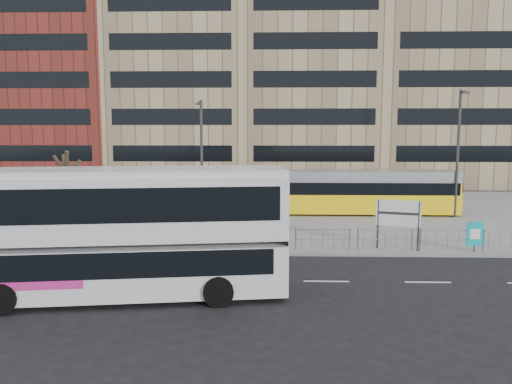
{
  "coord_description": "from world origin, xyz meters",
  "views": [
    {
      "loc": [
        -0.23,
        -23.26,
        6.01
      ],
      "look_at": [
        -1.09,
        6.0,
        2.31
      ],
      "focal_mm": 35.0,
      "sensor_mm": 36.0,
      "label": 1
    }
  ],
  "objects_px": {
    "station_sign": "(398,216)",
    "traffic_light_west": "(86,205)",
    "bare_tree": "(65,149)",
    "ad_panel": "(475,234)",
    "lamp_post_west": "(201,154)",
    "tram": "(271,192)",
    "lamp_post_east": "(458,148)",
    "pedestrian": "(280,210)",
    "double_decker_bus": "(121,229)"
  },
  "relations": [
    {
      "from": "bare_tree",
      "to": "station_sign",
      "type": "bearing_deg",
      "value": -10.89
    },
    {
      "from": "pedestrian",
      "to": "bare_tree",
      "type": "distance_m",
      "value": 13.03
    },
    {
      "from": "tram",
      "to": "lamp_post_east",
      "type": "relative_size",
      "value": 3.03
    },
    {
      "from": "station_sign",
      "to": "traffic_light_west",
      "type": "distance_m",
      "value": 15.74
    },
    {
      "from": "tram",
      "to": "lamp_post_east",
      "type": "height_order",
      "value": "lamp_post_east"
    },
    {
      "from": "traffic_light_west",
      "to": "bare_tree",
      "type": "distance_m",
      "value": 4.15
    },
    {
      "from": "tram",
      "to": "ad_panel",
      "type": "relative_size",
      "value": 17.41
    },
    {
      "from": "ad_panel",
      "to": "bare_tree",
      "type": "xyz_separation_m",
      "value": [
        -21.2,
        3.79,
        3.92
      ]
    },
    {
      "from": "ad_panel",
      "to": "pedestrian",
      "type": "distance_m",
      "value": 11.47
    },
    {
      "from": "ad_panel",
      "to": "lamp_post_east",
      "type": "xyz_separation_m",
      "value": [
        2.56,
        9.56,
        3.73
      ]
    },
    {
      "from": "station_sign",
      "to": "lamp_post_west",
      "type": "distance_m",
      "value": 13.9
    },
    {
      "from": "traffic_light_west",
      "to": "bare_tree",
      "type": "xyz_separation_m",
      "value": [
        -1.94,
        2.36,
        2.8
      ]
    },
    {
      "from": "tram",
      "to": "pedestrian",
      "type": "height_order",
      "value": "tram"
    },
    {
      "from": "station_sign",
      "to": "ad_panel",
      "type": "distance_m",
      "value": 3.68
    },
    {
      "from": "ad_panel",
      "to": "bare_tree",
      "type": "bearing_deg",
      "value": 164.33
    },
    {
      "from": "tram",
      "to": "lamp_post_west",
      "type": "distance_m",
      "value": 5.64
    },
    {
      "from": "station_sign",
      "to": "pedestrian",
      "type": "relative_size",
      "value": 1.42
    },
    {
      "from": "tram",
      "to": "lamp_post_west",
      "type": "bearing_deg",
      "value": -156.56
    },
    {
      "from": "tram",
      "to": "bare_tree",
      "type": "height_order",
      "value": "bare_tree"
    },
    {
      "from": "double_decker_bus",
      "to": "lamp_post_east",
      "type": "xyz_separation_m",
      "value": [
        17.62,
        16.04,
        2.24
      ]
    },
    {
      "from": "tram",
      "to": "bare_tree",
      "type": "bearing_deg",
      "value": -148.4
    },
    {
      "from": "ad_panel",
      "to": "pedestrian",
      "type": "xyz_separation_m",
      "value": [
        -9.17,
        6.89,
        0.0
      ]
    },
    {
      "from": "bare_tree",
      "to": "lamp_post_west",
      "type": "bearing_deg",
      "value": 36.2
    },
    {
      "from": "station_sign",
      "to": "traffic_light_west",
      "type": "relative_size",
      "value": 0.79
    },
    {
      "from": "tram",
      "to": "traffic_light_west",
      "type": "bearing_deg",
      "value": -135.28
    },
    {
      "from": "station_sign",
      "to": "traffic_light_west",
      "type": "height_order",
      "value": "traffic_light_west"
    },
    {
      "from": "tram",
      "to": "lamp_post_east",
      "type": "bearing_deg",
      "value": -5.64
    },
    {
      "from": "traffic_light_west",
      "to": "tram",
      "type": "bearing_deg",
      "value": 21.45
    },
    {
      "from": "double_decker_bus",
      "to": "ad_panel",
      "type": "xyz_separation_m",
      "value": [
        15.06,
        6.48,
        -1.5
      ]
    },
    {
      "from": "double_decker_bus",
      "to": "station_sign",
      "type": "xyz_separation_m",
      "value": [
        11.5,
        6.88,
        -0.67
      ]
    },
    {
      "from": "lamp_post_west",
      "to": "bare_tree",
      "type": "relative_size",
      "value": 1.15
    },
    {
      "from": "pedestrian",
      "to": "traffic_light_west",
      "type": "relative_size",
      "value": 0.56
    },
    {
      "from": "station_sign",
      "to": "ad_panel",
      "type": "xyz_separation_m",
      "value": [
        3.56,
        -0.4,
        -0.83
      ]
    },
    {
      "from": "lamp_post_west",
      "to": "tram",
      "type": "bearing_deg",
      "value": 23.34
    },
    {
      "from": "station_sign",
      "to": "double_decker_bus",
      "type": "bearing_deg",
      "value": -132.29
    },
    {
      "from": "pedestrian",
      "to": "lamp_post_east",
      "type": "bearing_deg",
      "value": -63.51
    },
    {
      "from": "bare_tree",
      "to": "ad_panel",
      "type": "bearing_deg",
      "value": -10.15
    },
    {
      "from": "ad_panel",
      "to": "bare_tree",
      "type": "height_order",
      "value": "bare_tree"
    },
    {
      "from": "lamp_post_west",
      "to": "bare_tree",
      "type": "height_order",
      "value": "lamp_post_west"
    },
    {
      "from": "lamp_post_west",
      "to": "bare_tree",
      "type": "xyz_separation_m",
      "value": [
        -6.9,
        -5.05,
        0.55
      ]
    },
    {
      "from": "pedestrian",
      "to": "lamp_post_east",
      "type": "relative_size",
      "value": 0.2
    },
    {
      "from": "lamp_post_east",
      "to": "bare_tree",
      "type": "height_order",
      "value": "lamp_post_east"
    },
    {
      "from": "tram",
      "to": "lamp_post_west",
      "type": "relative_size",
      "value": 3.31
    },
    {
      "from": "ad_panel",
      "to": "lamp_post_west",
      "type": "height_order",
      "value": "lamp_post_west"
    },
    {
      "from": "double_decker_bus",
      "to": "ad_panel",
      "type": "bearing_deg",
      "value": 15.43
    },
    {
      "from": "station_sign",
      "to": "bare_tree",
      "type": "height_order",
      "value": "bare_tree"
    },
    {
      "from": "ad_panel",
      "to": "lamp_post_west",
      "type": "distance_m",
      "value": 17.15
    },
    {
      "from": "pedestrian",
      "to": "lamp_post_west",
      "type": "height_order",
      "value": "lamp_post_west"
    },
    {
      "from": "double_decker_bus",
      "to": "tram",
      "type": "bearing_deg",
      "value": 65.13
    },
    {
      "from": "pedestrian",
      "to": "ad_panel",
      "type": "bearing_deg",
      "value": -113.26
    }
  ]
}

